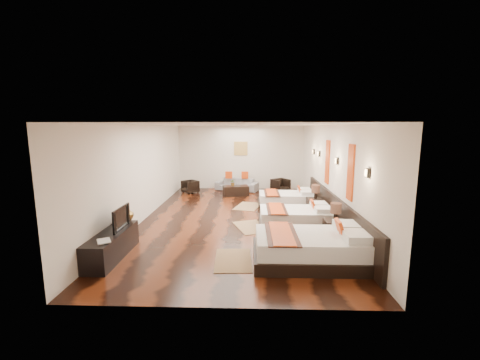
{
  "coord_description": "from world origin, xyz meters",
  "views": [
    {
      "loc": [
        0.41,
        -9.15,
        2.73
      ],
      "look_at": [
        0.1,
        0.51,
        1.1
      ],
      "focal_mm": 23.53,
      "sensor_mm": 36.0,
      "label": 1
    }
  ],
  "objects_px": {
    "tv_console": "(112,245)",
    "tv": "(118,218)",
    "book": "(97,242)",
    "bed_mid": "(296,217)",
    "nightstand_a": "(335,228)",
    "nightstand_b": "(315,205)",
    "table_plant": "(233,182)",
    "bed_far": "(287,199)",
    "coffee_table": "(236,191)",
    "armchair_left": "(190,187)",
    "sofa": "(237,184)",
    "armchair_right": "(281,186)",
    "bed_near": "(313,247)",
    "figurine": "(125,213)"
  },
  "relations": [
    {
      "from": "nightstand_a",
      "to": "coffee_table",
      "type": "xyz_separation_m",
      "value": [
        -2.6,
        5.11,
        -0.14
      ]
    },
    {
      "from": "figurine",
      "to": "coffee_table",
      "type": "bearing_deg",
      "value": 66.44
    },
    {
      "from": "book",
      "to": "armchair_left",
      "type": "relative_size",
      "value": 0.54
    },
    {
      "from": "bed_far",
      "to": "table_plant",
      "type": "distance_m",
      "value": 2.6
    },
    {
      "from": "bed_mid",
      "to": "sofa",
      "type": "distance_m",
      "value": 5.34
    },
    {
      "from": "tv",
      "to": "armchair_right",
      "type": "distance_m",
      "value": 7.83
    },
    {
      "from": "table_plant",
      "to": "bed_far",
      "type": "bearing_deg",
      "value": -40.54
    },
    {
      "from": "bed_mid",
      "to": "nightstand_b",
      "type": "height_order",
      "value": "nightstand_b"
    },
    {
      "from": "nightstand_a",
      "to": "sofa",
      "type": "distance_m",
      "value": 6.69
    },
    {
      "from": "armchair_right",
      "to": "table_plant",
      "type": "height_order",
      "value": "table_plant"
    },
    {
      "from": "tv_console",
      "to": "table_plant",
      "type": "distance_m",
      "value": 6.55
    },
    {
      "from": "nightstand_a",
      "to": "nightstand_b",
      "type": "bearing_deg",
      "value": 90.0
    },
    {
      "from": "bed_mid",
      "to": "armchair_left",
      "type": "relative_size",
      "value": 3.41
    },
    {
      "from": "tv",
      "to": "book",
      "type": "bearing_deg",
      "value": 176.49
    },
    {
      "from": "armchair_left",
      "to": "table_plant",
      "type": "distance_m",
      "value": 1.9
    },
    {
      "from": "nightstand_a",
      "to": "bed_mid",
      "type": "bearing_deg",
      "value": 122.96
    },
    {
      "from": "bed_far",
      "to": "sofa",
      "type": "height_order",
      "value": "bed_far"
    },
    {
      "from": "bed_mid",
      "to": "table_plant",
      "type": "bearing_deg",
      "value": 116.55
    },
    {
      "from": "sofa",
      "to": "armchair_right",
      "type": "bearing_deg",
      "value": 8.68
    },
    {
      "from": "bed_mid",
      "to": "sofa",
      "type": "xyz_separation_m",
      "value": [
        -1.85,
        5.01,
        0.0
      ]
    },
    {
      "from": "sofa",
      "to": "nightstand_b",
      "type": "bearing_deg",
      "value": -36.58
    },
    {
      "from": "bed_mid",
      "to": "armchair_left",
      "type": "height_order",
      "value": "bed_mid"
    },
    {
      "from": "bed_near",
      "to": "coffee_table",
      "type": "distance_m",
      "value": 6.53
    },
    {
      "from": "tv",
      "to": "coffee_table",
      "type": "height_order",
      "value": "tv"
    },
    {
      "from": "tv_console",
      "to": "armchair_right",
      "type": "xyz_separation_m",
      "value": [
        4.2,
        6.87,
        0.02
      ]
    },
    {
      "from": "armchair_left",
      "to": "nightstand_b",
      "type": "bearing_deg",
      "value": 12.05
    },
    {
      "from": "tv_console",
      "to": "armchair_left",
      "type": "height_order",
      "value": "tv_console"
    },
    {
      "from": "tv_console",
      "to": "figurine",
      "type": "xyz_separation_m",
      "value": [
        0.0,
        0.8,
        0.46
      ]
    },
    {
      "from": "bed_near",
      "to": "bed_far",
      "type": "bearing_deg",
      "value": 90.07
    },
    {
      "from": "book",
      "to": "nightstand_b",
      "type": "bearing_deg",
      "value": 38.84
    },
    {
      "from": "nightstand_b",
      "to": "coffee_table",
      "type": "bearing_deg",
      "value": 132.93
    },
    {
      "from": "book",
      "to": "figurine",
      "type": "bearing_deg",
      "value": 90.0
    },
    {
      "from": "nightstand_a",
      "to": "tv_console",
      "type": "relative_size",
      "value": 0.53
    },
    {
      "from": "armchair_left",
      "to": "bed_far",
      "type": "bearing_deg",
      "value": 18.06
    },
    {
      "from": "book",
      "to": "bed_mid",
      "type": "bearing_deg",
      "value": 33.95
    },
    {
      "from": "nightstand_b",
      "to": "armchair_left",
      "type": "relative_size",
      "value": 1.64
    },
    {
      "from": "nightstand_a",
      "to": "book",
      "type": "relative_size",
      "value": 3.04
    },
    {
      "from": "bed_near",
      "to": "table_plant",
      "type": "bearing_deg",
      "value": 107.53
    },
    {
      "from": "nightstand_b",
      "to": "sofa",
      "type": "bearing_deg",
      "value": 124.08
    },
    {
      "from": "table_plant",
      "to": "bed_near",
      "type": "bearing_deg",
      "value": -72.47
    },
    {
      "from": "armchair_right",
      "to": "figurine",
      "type": "bearing_deg",
      "value": -160.49
    },
    {
      "from": "book",
      "to": "sofa",
      "type": "distance_m",
      "value": 8.18
    },
    {
      "from": "tv_console",
      "to": "tv",
      "type": "relative_size",
      "value": 2.14
    },
    {
      "from": "bed_far",
      "to": "armchair_left",
      "type": "xyz_separation_m",
      "value": [
        -3.79,
        2.15,
        0.02
      ]
    },
    {
      "from": "tv",
      "to": "coffee_table",
      "type": "relative_size",
      "value": 0.84
    },
    {
      "from": "bed_mid",
      "to": "figurine",
      "type": "bearing_deg",
      "value": -161.38
    },
    {
      "from": "bed_near",
      "to": "figurine",
      "type": "bearing_deg",
      "value": 168.02
    },
    {
      "from": "tv",
      "to": "tv_console",
      "type": "bearing_deg",
      "value": 168.39
    },
    {
      "from": "sofa",
      "to": "nightstand_a",
      "type": "bearing_deg",
      "value": -47.75
    },
    {
      "from": "tv_console",
      "to": "tv",
      "type": "xyz_separation_m",
      "value": [
        0.05,
        0.25,
        0.52
      ]
    }
  ]
}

